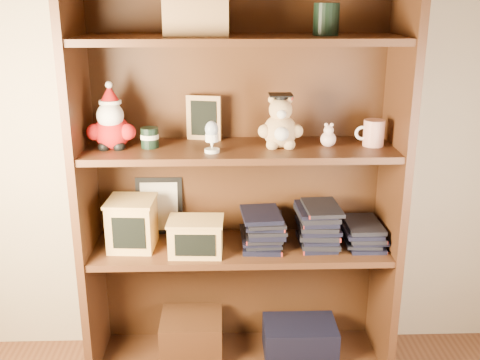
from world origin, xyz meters
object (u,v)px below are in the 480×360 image
at_px(bookcase, 239,186).
at_px(grad_teddy_bear, 280,127).
at_px(treats_box, 132,223).
at_px(teacher_mug, 373,133).

relative_size(bookcase, grad_teddy_bear, 7.93).
height_order(grad_teddy_bear, treats_box, grad_teddy_bear).
xyz_separation_m(bookcase, treats_box, (-0.41, -0.05, -0.13)).
xyz_separation_m(grad_teddy_bear, teacher_mug, (0.35, 0.01, -0.03)).
height_order(bookcase, grad_teddy_bear, bookcase).
distance_m(bookcase, grad_teddy_bear, 0.30).
relative_size(teacher_mug, treats_box, 0.56).
xyz_separation_m(teacher_mug, treats_box, (-0.91, -0.00, -0.35)).
relative_size(bookcase, treats_box, 8.19).
distance_m(bookcase, treats_box, 0.44).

